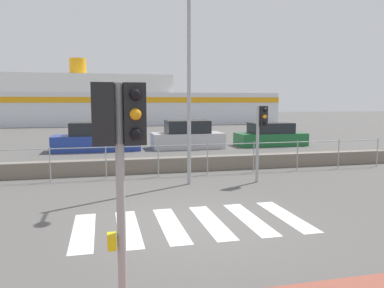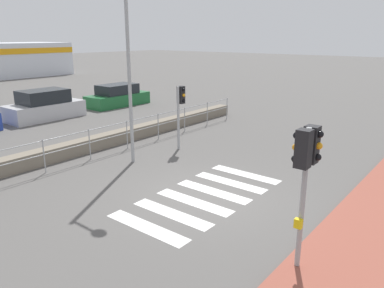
{
  "view_description": "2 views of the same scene",
  "coord_description": "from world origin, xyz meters",
  "px_view_note": "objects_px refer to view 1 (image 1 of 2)",
  "views": [
    {
      "loc": [
        -1.87,
        -7.65,
        2.63
      ],
      "look_at": [
        0.44,
        2.0,
        1.5
      ],
      "focal_mm": 35.0,
      "sensor_mm": 36.0,
      "label": 1
    },
    {
      "loc": [
        -7.83,
        -5.79,
        4.35
      ],
      "look_at": [
        0.65,
        1.0,
        1.2
      ],
      "focal_mm": 35.0,
      "sensor_mm": 36.0,
      "label": 2
    }
  ],
  "objects_px": {
    "streetlamp": "(191,50)",
    "ferry_boat": "(111,104)",
    "parked_car_silver": "(187,136)",
    "traffic_light_far": "(261,126)",
    "parked_car_blue": "(97,139)",
    "traffic_light_near": "(119,139)",
    "parked_car_green": "(271,136)"
  },
  "relations": [
    {
      "from": "streetlamp",
      "to": "ferry_boat",
      "type": "distance_m",
      "value": 32.93
    },
    {
      "from": "ferry_boat",
      "to": "parked_car_silver",
      "type": "xyz_separation_m",
      "value": [
        3.67,
        -23.48,
        -1.71
      ]
    },
    {
      "from": "traffic_light_far",
      "to": "parked_car_silver",
      "type": "relative_size",
      "value": 0.62
    },
    {
      "from": "traffic_light_far",
      "to": "streetlamp",
      "type": "height_order",
      "value": "streetlamp"
    },
    {
      "from": "traffic_light_far",
      "to": "parked_car_blue",
      "type": "distance_m",
      "value": 10.87
    },
    {
      "from": "streetlamp",
      "to": "ferry_boat",
      "type": "xyz_separation_m",
      "value": [
        -1.66,
        32.84,
        -1.8
      ]
    },
    {
      "from": "parked_car_blue",
      "to": "ferry_boat",
      "type": "bearing_deg",
      "value": 86.77
    },
    {
      "from": "ferry_boat",
      "to": "parked_car_blue",
      "type": "height_order",
      "value": "ferry_boat"
    },
    {
      "from": "traffic_light_near",
      "to": "streetlamp",
      "type": "height_order",
      "value": "streetlamp"
    },
    {
      "from": "parked_car_blue",
      "to": "streetlamp",
      "type": "bearing_deg",
      "value": -72.29
    },
    {
      "from": "parked_car_green",
      "to": "parked_car_silver",
      "type": "bearing_deg",
      "value": -180.0
    },
    {
      "from": "ferry_boat",
      "to": "parked_car_green",
      "type": "height_order",
      "value": "ferry_boat"
    },
    {
      "from": "traffic_light_near",
      "to": "ferry_boat",
      "type": "bearing_deg",
      "value": 88.84
    },
    {
      "from": "parked_car_blue",
      "to": "parked_car_silver",
      "type": "relative_size",
      "value": 1.15
    },
    {
      "from": "traffic_light_near",
      "to": "streetlamp",
      "type": "bearing_deg",
      "value": 70.68
    },
    {
      "from": "parked_car_green",
      "to": "ferry_boat",
      "type": "bearing_deg",
      "value": 110.54
    },
    {
      "from": "parked_car_blue",
      "to": "parked_car_silver",
      "type": "bearing_deg",
      "value": 0.0
    },
    {
      "from": "traffic_light_far",
      "to": "streetlamp",
      "type": "xyz_separation_m",
      "value": [
        -2.33,
        0.05,
        2.34
      ]
    },
    {
      "from": "streetlamp",
      "to": "traffic_light_near",
      "type": "bearing_deg",
      "value": -109.32
    },
    {
      "from": "parked_car_silver",
      "to": "traffic_light_near",
      "type": "bearing_deg",
      "value": -105.27
    },
    {
      "from": "traffic_light_near",
      "to": "ferry_boat",
      "type": "xyz_separation_m",
      "value": [
        0.81,
        39.9,
        0.16
      ]
    },
    {
      "from": "traffic_light_near",
      "to": "parked_car_green",
      "type": "xyz_separation_m",
      "value": [
        9.61,
        16.42,
        -1.63
      ]
    },
    {
      "from": "ferry_boat",
      "to": "traffic_light_near",
      "type": "bearing_deg",
      "value": -91.16
    },
    {
      "from": "traffic_light_far",
      "to": "parked_car_green",
      "type": "distance_m",
      "value": 10.63
    },
    {
      "from": "traffic_light_far",
      "to": "ferry_boat",
      "type": "relative_size",
      "value": 0.07
    },
    {
      "from": "parked_car_silver",
      "to": "parked_car_green",
      "type": "height_order",
      "value": "parked_car_silver"
    },
    {
      "from": "ferry_boat",
      "to": "parked_car_silver",
      "type": "height_order",
      "value": "ferry_boat"
    },
    {
      "from": "traffic_light_far",
      "to": "ferry_boat",
      "type": "xyz_separation_m",
      "value": [
        -4.0,
        32.89,
        0.54
      ]
    },
    {
      "from": "traffic_light_far",
      "to": "streetlamp",
      "type": "bearing_deg",
      "value": 178.85
    },
    {
      "from": "traffic_light_far",
      "to": "parked_car_blue",
      "type": "height_order",
      "value": "traffic_light_far"
    },
    {
      "from": "traffic_light_near",
      "to": "traffic_light_far",
      "type": "relative_size",
      "value": 1.14
    },
    {
      "from": "traffic_light_near",
      "to": "streetlamp",
      "type": "xyz_separation_m",
      "value": [
        2.47,
        7.06,
        1.96
      ]
    }
  ]
}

